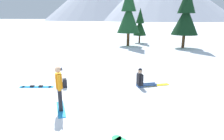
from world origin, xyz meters
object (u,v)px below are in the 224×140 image
pine_tree_twin (140,24)px  pine_tree_young (186,15)px  snowboarder_foreground (59,87)px  loose_snowboard_near_left (37,87)px  backpack_black (65,83)px  snowboarder_midground (143,80)px  pine_tree_short (129,13)px

pine_tree_twin → pine_tree_young: bearing=-29.0°
snowboarder_foreground → loose_snowboard_near_left: snowboarder_foreground is taller
backpack_black → pine_tree_twin: bearing=87.1°
snowboarder_midground → pine_tree_young: (2.80, 14.75, 3.48)m
snowboarder_midground → pine_tree_twin: size_ratio=0.36×
snowboarder_midground → loose_snowboard_near_left: 5.58m
loose_snowboard_near_left → pine_tree_short: pine_tree_short is taller
snowboarder_foreground → loose_snowboard_near_left: size_ratio=0.98×
backpack_black → pine_tree_short: 16.30m
loose_snowboard_near_left → pine_tree_young: 18.73m
pine_tree_short → pine_tree_young: (6.68, 0.19, -0.24)m
pine_tree_young → backpack_black: bearing=-112.7°
snowboarder_midground → pine_tree_young: 15.41m
loose_snowboard_near_left → backpack_black: (1.41, 0.43, 0.19)m
backpack_black → pine_tree_young: bearing=67.3°
loose_snowboard_near_left → backpack_black: size_ratio=3.78×
pine_tree_short → snowboarder_midground: bearing=-75.1°
pine_tree_short → pine_tree_twin: pine_tree_short is taller
pine_tree_twin → pine_tree_short: bearing=-105.8°
backpack_black → pine_tree_short: size_ratio=0.06×
loose_snowboard_near_left → pine_tree_young: pine_tree_young is taller
snowboarder_midground → pine_tree_twin: (-2.93, 17.93, 2.26)m
backpack_black → loose_snowboard_near_left: bearing=-163.2°
snowboarder_foreground → pine_tree_twin: size_ratio=0.37×
backpack_black → pine_tree_young: (6.69, 16.03, 3.61)m
snowboarder_midground → backpack_black: size_ratio=3.68×
snowboarder_midground → pine_tree_short: pine_tree_short is taller
snowboarder_midground → snowboarder_foreground: bearing=-127.7°
loose_snowboard_near_left → pine_tree_short: (1.42, 16.27, 4.05)m
snowboarder_midground → pine_tree_short: bearing=104.9°
loose_snowboard_near_left → pine_tree_short: size_ratio=0.24×
backpack_black → pine_tree_young: size_ratio=0.07×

